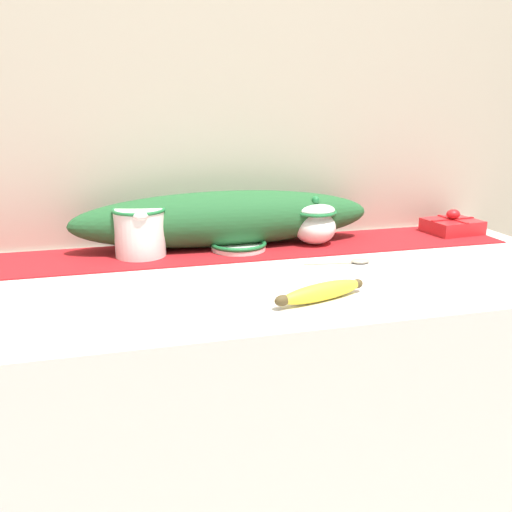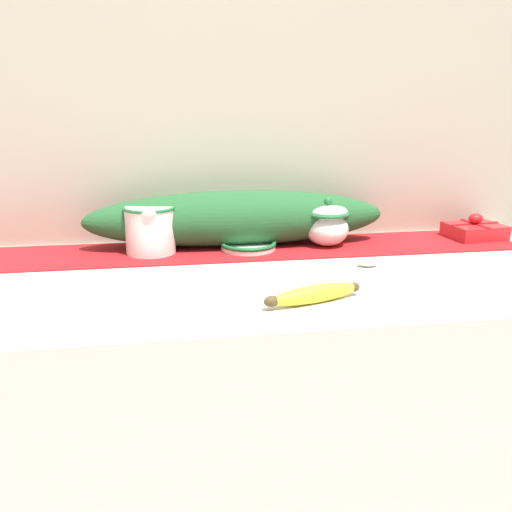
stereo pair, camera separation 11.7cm
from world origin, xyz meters
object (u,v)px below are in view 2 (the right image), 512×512
object	(u,v)px
small_dish	(248,245)
gift_box	(474,230)
sugar_bowl	(327,224)
spoon	(364,264)
cream_pitcher	(150,228)
banana	(315,294)

from	to	relation	value
small_dish	gift_box	world-z (taller)	gift_box
sugar_bowl	spoon	size ratio (longest dim) A/B	0.80
sugar_bowl	spoon	xyz separation A→B (m)	(0.03, -0.19, -0.05)
small_dish	gift_box	distance (m)	0.62
cream_pitcher	gift_box	size ratio (longest dim) A/B	0.97
small_dish	spoon	distance (m)	0.30
banana	spoon	world-z (taller)	banana
cream_pitcher	spoon	bearing A→B (deg)	-21.73
spoon	gift_box	world-z (taller)	gift_box
sugar_bowl	banana	xyz separation A→B (m)	(-0.14, -0.40, -0.04)
sugar_bowl	gift_box	distance (m)	0.42
small_dish	spoon	xyz separation A→B (m)	(0.23, -0.18, -0.01)
spoon	gift_box	distance (m)	0.43
sugar_bowl	small_dish	distance (m)	0.21
small_dish	banana	distance (m)	0.40
cream_pitcher	banana	bearing A→B (deg)	-53.10
cream_pitcher	spoon	xyz separation A→B (m)	(0.47, -0.19, -0.06)
banana	gift_box	world-z (taller)	gift_box
banana	spoon	xyz separation A→B (m)	(0.17, 0.21, -0.01)
small_dish	spoon	bearing A→B (deg)	-37.64
gift_box	spoon	bearing A→B (deg)	-151.78
sugar_bowl	cream_pitcher	bearing A→B (deg)	179.87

